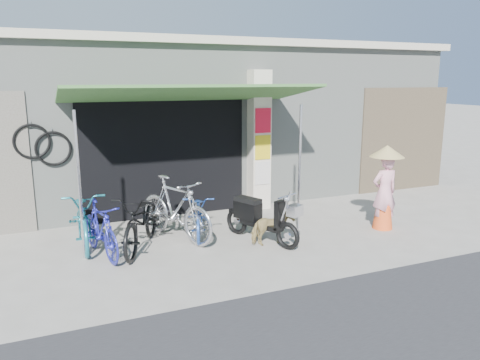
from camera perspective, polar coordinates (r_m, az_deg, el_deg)
name	(u,v)px	position (r m, az deg, el deg)	size (l,w,h in m)	color
ground	(274,248)	(8.04, 4.14, -8.27)	(80.00, 80.00, 0.00)	gray
bicycle_shop	(186,117)	(12.32, -6.65, 7.60)	(12.30, 5.30, 3.66)	#969C94
shop_pillar	(259,141)	(10.19, 2.28, 4.82)	(0.42, 0.44, 3.00)	beige
awning	(191,95)	(8.71, -5.98, 10.21)	(4.60, 1.88, 2.72)	#34632C
neighbour_right	(404,139)	(12.65, 19.32, 4.68)	(2.60, 0.06, 2.60)	brown
bike_teal	(84,217)	(8.44, -18.54, -4.30)	(0.66, 1.91, 1.00)	#1B6D7B
bike_blue	(100,229)	(7.85, -16.64, -5.77)	(0.43, 1.51, 0.91)	navy
bike_black	(142,220)	(8.01, -11.86, -4.85)	(0.66, 1.88, 0.99)	black
bike_silver	(175,208)	(8.37, -7.88, -3.44)	(0.53, 1.89, 1.14)	silver
bike_navy	(199,214)	(8.55, -5.02, -4.15)	(0.54, 1.54, 0.81)	#1F4391
street_dog	(272,228)	(8.09, 3.97, -5.84)	(0.33, 0.72, 0.61)	#9E7753
moped	(259,218)	(8.24, 2.37, -4.60)	(0.82, 1.57, 0.94)	black
nun	(385,187)	(9.24, 17.24, -0.85)	(0.64, 0.64, 1.61)	pink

